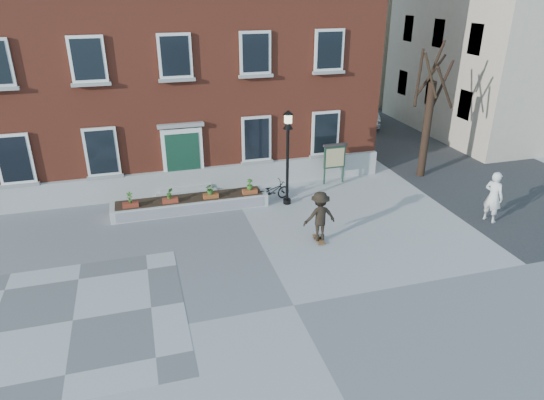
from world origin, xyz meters
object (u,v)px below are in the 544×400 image
object	(u,v)px
lamp_post	(288,145)
skateboarder	(320,216)
notice_board	(335,157)
parked_car	(364,113)
bystander	(493,197)
bicycle	(272,191)

from	to	relation	value
lamp_post	skateboarder	bearing A→B (deg)	-87.85
notice_board	parked_car	bearing A→B (deg)	57.02
notice_board	skateboarder	size ratio (longest dim) A/B	0.99
bystander	notice_board	xyz separation A→B (m)	(-4.30, 5.20, 0.26)
notice_board	skateboarder	xyz separation A→B (m)	(-2.59, -4.89, -0.29)
lamp_post	notice_board	bearing A→B (deg)	29.62
parked_car	notice_board	bearing A→B (deg)	-105.57
bicycle	parked_car	xyz separation A→B (m)	(9.06, 10.08, 0.27)
notice_board	lamp_post	bearing A→B (deg)	-150.38
bystander	notice_board	world-z (taller)	bystander
bystander	lamp_post	xyz separation A→B (m)	(-7.01, 3.66, 1.54)
parked_car	lamp_post	size ratio (longest dim) A/B	1.07
bystander	notice_board	distance (m)	6.75
bicycle	notice_board	bearing A→B (deg)	-84.68
parked_car	skateboarder	distance (m)	16.26
bicycle	lamp_post	bearing A→B (deg)	-146.84
lamp_post	bicycle	bearing A→B (deg)	136.19
bystander	lamp_post	bearing A→B (deg)	42.78
skateboarder	lamp_post	bearing A→B (deg)	92.15
bystander	skateboarder	bearing A→B (deg)	67.74
lamp_post	skateboarder	xyz separation A→B (m)	(0.13, -3.35, -1.57)
bicycle	skateboarder	bearing A→B (deg)	176.24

